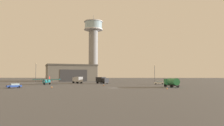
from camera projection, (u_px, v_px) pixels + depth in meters
ground_plane at (114, 88)px, 62.27m from camera, size 400.00×400.00×0.00m
control_tower at (93, 44)px, 134.22m from camera, size 12.21×12.21×43.10m
hangar at (71, 73)px, 131.83m from camera, size 36.02×30.84×10.46m
airplane_teal at (47, 81)px, 84.03m from camera, size 11.04×8.67×3.25m
truck_box_black at (102, 80)px, 93.24m from camera, size 6.30×6.32×2.92m
truck_box_silver at (78, 80)px, 96.39m from camera, size 5.80×6.39×3.04m
truck_fuel_tanker_green at (172, 82)px, 65.42m from camera, size 4.13×6.77×2.92m
car_white at (159, 83)px, 86.11m from camera, size 4.13×2.34×1.37m
car_blue at (14, 86)px, 61.72m from camera, size 4.21×4.12×1.37m
light_post_east at (155, 72)px, 104.97m from camera, size 0.44×0.44×9.02m
light_post_north at (36, 71)px, 106.85m from camera, size 0.44×0.44×10.16m
traffic_cone_near_left at (167, 88)px, 57.17m from camera, size 0.36×0.36×0.57m
traffic_cone_near_right at (104, 85)px, 75.19m from camera, size 0.36×0.36×0.57m
traffic_cone_mid_apron at (52, 87)px, 62.26m from camera, size 0.36×0.36×0.69m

